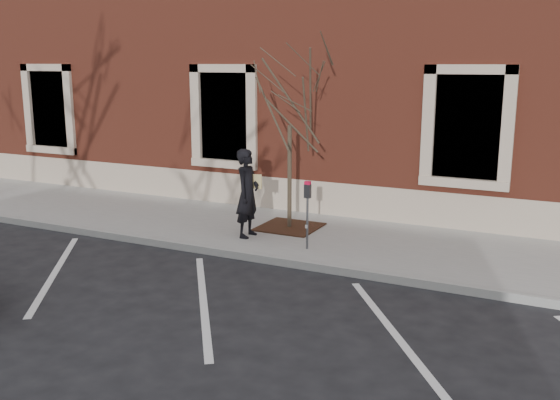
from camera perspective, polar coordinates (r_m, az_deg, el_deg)
The scene contains 9 objects.
ground at distance 12.00m, azimuth -1.27°, elevation -5.69°, with size 120.00×120.00×0.00m, color #28282B.
sidewalk_near at distance 13.49m, azimuth 2.16°, elevation -3.31°, with size 40.00×3.50×0.15m, color #ABA8A1.
curb_near at distance 11.93m, azimuth -1.38°, elevation -5.42°, with size 40.00×0.12×0.15m, color #9E9E99.
parking_stripes at distance 10.21m, azimuth -7.03°, elevation -9.08°, with size 28.00×4.40×0.01m, color silver, non-canonical shape.
building_civic at distance 18.62m, azimuth 10.00°, elevation 13.06°, with size 40.00×8.62×8.00m.
man at distance 12.98m, azimuth -2.98°, elevation 0.62°, with size 0.68×0.44×1.86m, color black.
parking_meter at distance 12.09m, azimuth 2.53°, elevation -0.20°, with size 0.12×0.09×1.35m.
tree_grate at distance 13.86m, azimuth 0.86°, elevation -2.48°, with size 1.27×1.27×0.03m, color #452016.
sapling at distance 13.41m, azimuth 0.90°, elevation 9.46°, with size 2.48×2.48×4.13m.
Camera 1 is at (5.26, -10.12, 3.73)m, focal length 40.00 mm.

